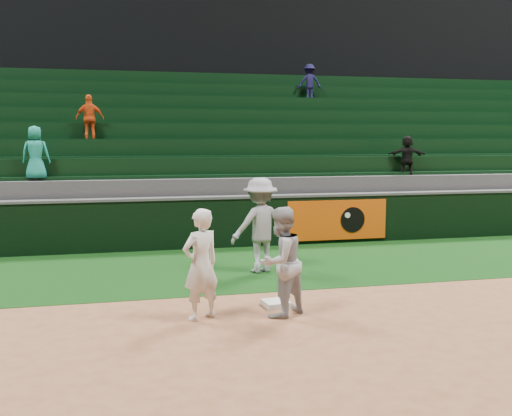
{
  "coord_description": "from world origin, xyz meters",
  "views": [
    {
      "loc": [
        -2.13,
        -8.37,
        2.64
      ],
      "look_at": [
        0.29,
        2.3,
        1.3
      ],
      "focal_mm": 40.0,
      "sensor_mm": 36.0,
      "label": 1
    }
  ],
  "objects_px": {
    "first_base": "(276,303)",
    "base_coach": "(260,225)",
    "first_baseman": "(201,264)",
    "baserunner": "(281,262)"
  },
  "relations": [
    {
      "from": "first_base",
      "to": "base_coach",
      "type": "relative_size",
      "value": 0.2
    },
    {
      "from": "first_baseman",
      "to": "baserunner",
      "type": "relative_size",
      "value": 1.0
    },
    {
      "from": "base_coach",
      "to": "first_baseman",
      "type": "bearing_deg",
      "value": 46.84
    },
    {
      "from": "first_base",
      "to": "baserunner",
      "type": "relative_size",
      "value": 0.23
    },
    {
      "from": "first_base",
      "to": "first_baseman",
      "type": "height_order",
      "value": "first_baseman"
    },
    {
      "from": "first_baseman",
      "to": "base_coach",
      "type": "height_order",
      "value": "base_coach"
    },
    {
      "from": "first_baseman",
      "to": "base_coach",
      "type": "bearing_deg",
      "value": -146.3
    },
    {
      "from": "first_base",
      "to": "baserunner",
      "type": "distance_m",
      "value": 0.92
    },
    {
      "from": "first_baseman",
      "to": "base_coach",
      "type": "relative_size",
      "value": 0.87
    },
    {
      "from": "baserunner",
      "to": "base_coach",
      "type": "distance_m",
      "value": 2.82
    }
  ]
}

